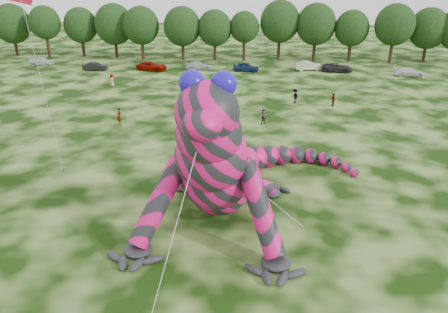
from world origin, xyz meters
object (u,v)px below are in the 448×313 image
object	(u,v)px
car_5	(309,66)
tree_6	(142,33)
tree_14	(427,35)
car_6	(337,68)
inflatable_gecko	(223,133)
tree_8	(215,35)
tree_9	(244,36)
car_2	(152,66)
spectator_0	(119,117)
tree_3	(46,32)
tree_2	(13,30)
car_7	(409,72)
tree_5	(115,31)
tree_13	(394,34)
car_0	(42,61)
car_3	(198,66)
spectator_1	(201,103)
tree_7	(182,33)
car_1	(95,66)
flying_kite	(24,11)
tree_11	(315,32)
spectator_3	(333,100)
spectator_2	(295,96)
spectator_5	(264,117)
spectator_4	(112,80)
car_4	(246,67)
tree_4	(81,32)
tree_10	(280,30)
tree_12	(351,36)

from	to	relation	value
car_5	tree_6	bearing A→B (deg)	65.18
tree_14	car_6	bearing A→B (deg)	-148.94
tree_14	inflatable_gecko	bearing A→B (deg)	-119.74
tree_8	tree_9	distance (m)	5.30
car_2	spectator_0	world-z (taller)	spectator_0
tree_3	inflatable_gecko	bearing A→B (deg)	-55.08
tree_2	car_7	world-z (taller)	tree_2
car_2	tree_5	bearing A→B (deg)	50.43
tree_13	car_5	distance (m)	17.52
tree_13	car_0	world-z (taller)	tree_13
car_3	spectator_1	bearing A→B (deg)	177.81
tree_5	tree_8	world-z (taller)	tree_5
tree_2	tree_7	size ratio (longest dim) A/B	1.02
tree_2	car_1	world-z (taller)	tree_2
flying_kite	tree_11	distance (m)	60.71
car_0	spectator_3	bearing A→B (deg)	-106.83
tree_6	spectator_2	size ratio (longest dim) A/B	5.38
tree_2	spectator_5	world-z (taller)	tree_2
tree_11	spectator_3	xyz separation A→B (m)	(-0.79, -29.64, -4.25)
tree_14	spectator_4	xyz separation A→B (m)	(-50.10, -22.91, -3.81)
tree_3	car_4	size ratio (longest dim) A/B	2.25
inflatable_gecko	car_7	size ratio (longest dim) A/B	4.55
car_6	spectator_5	size ratio (longest dim) A/B	3.02
spectator_5	spectator_1	bearing A→B (deg)	105.31
tree_13	spectator_2	size ratio (longest dim) A/B	5.74
tree_8	tree_14	xyz separation A→B (m)	(37.68, 1.74, 0.23)
tree_4	spectator_4	world-z (taller)	tree_4
car_4	tree_11	bearing A→B (deg)	-43.76
tree_9	tree_14	size ratio (longest dim) A/B	0.92
tree_6	spectator_1	xyz separation A→B (m)	(14.93, -31.48, -3.81)
car_4	spectator_0	distance (m)	30.88
inflatable_gecko	car_6	size ratio (longest dim) A/B	4.22
tree_4	car_2	world-z (taller)	tree_4
tree_8	tree_10	distance (m)	11.75
spectator_0	spectator_5	world-z (taller)	spectator_0
tree_2	car_5	distance (m)	56.03
tree_2	spectator_3	distance (m)	63.77
tree_7	flying_kite	bearing A→B (deg)	-90.02
tree_12	car_0	distance (m)	54.53
tree_9	car_3	distance (m)	12.02
tree_3	car_2	distance (m)	24.54
spectator_2	tree_7	bearing A→B (deg)	-170.22
car_2	spectator_3	world-z (taller)	spectator_3
tree_3	spectator_1	world-z (taller)	tree_3
tree_9	tree_13	size ratio (longest dim) A/B	0.86
tree_4	tree_9	bearing A→B (deg)	-2.55
tree_5	car_4	distance (m)	27.45
car_0	tree_5	bearing A→B (deg)	-43.92
tree_10	spectator_1	world-z (taller)	tree_10
spectator_1	car_3	bearing A→B (deg)	24.71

